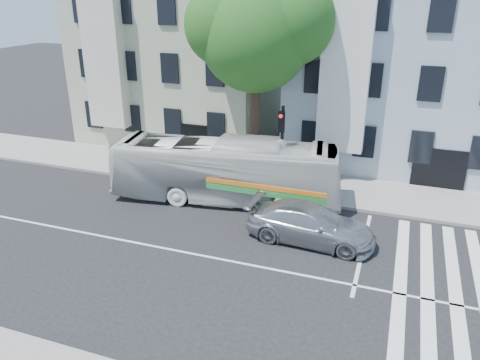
% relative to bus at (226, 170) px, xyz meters
% --- Properties ---
extents(ground, '(120.00, 120.00, 0.00)m').
position_rel_bus_xyz_m(ground, '(0.35, -5.20, -1.53)').
color(ground, black).
rests_on(ground, ground).
extents(sidewalk_far, '(80.00, 4.00, 0.15)m').
position_rel_bus_xyz_m(sidewalk_far, '(0.35, 2.80, -1.46)').
color(sidewalk_far, gray).
rests_on(sidewalk_far, ground).
extents(building_left, '(12.00, 10.00, 11.00)m').
position_rel_bus_xyz_m(building_left, '(-6.65, 9.80, 3.97)').
color(building_left, '#ADAD91').
rests_on(building_left, ground).
extents(building_right, '(12.00, 10.00, 11.00)m').
position_rel_bus_xyz_m(building_right, '(7.35, 9.80, 3.97)').
color(building_right, '#A2AEC1').
rests_on(building_right, ground).
extents(street_tree, '(7.30, 5.90, 11.10)m').
position_rel_bus_xyz_m(street_tree, '(0.41, 3.54, 6.30)').
color(street_tree, '#2D2116').
rests_on(street_tree, ground).
extents(bus, '(4.29, 11.28, 3.07)m').
position_rel_bus_xyz_m(bus, '(0.00, 0.00, 0.00)').
color(bus, silver).
rests_on(bus, ground).
extents(sedan, '(2.42, 5.36, 1.52)m').
position_rel_bus_xyz_m(sedan, '(4.70, -2.60, -0.77)').
color(sedan, '#B1B3B8').
rests_on(sedan, ground).
extents(hedge, '(8.38, 3.26, 0.70)m').
position_rel_bus_xyz_m(hedge, '(-1.66, 1.16, -1.03)').
color(hedge, '#1E5E1F').
rests_on(hedge, sidewalk_far).
extents(traffic_signal, '(0.47, 0.55, 4.70)m').
position_rel_bus_xyz_m(traffic_signal, '(2.50, 0.74, 1.50)').
color(traffic_signal, black).
rests_on(traffic_signal, ground).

